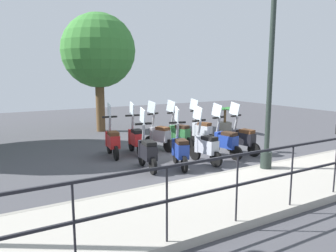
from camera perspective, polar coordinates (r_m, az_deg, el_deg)
name	(u,v)px	position (r m, az deg, el deg)	size (l,w,h in m)	color
ground_plane	(186,156)	(9.64, 3.18, -5.21)	(28.00, 28.00, 0.00)	#424247
promenade_walkway	(269,185)	(7.31, 17.11, -9.81)	(2.20, 20.00, 0.15)	#A39E93
fence_railing	(316,159)	(6.45, 24.30, -5.20)	(0.04, 16.03, 1.07)	black
lamp_post_near	(270,81)	(7.95, 17.33, 7.44)	(0.26, 0.90, 4.63)	#232D28
tree_distant	(98,51)	(13.70, -12.02, 12.64)	(2.96, 2.96, 4.75)	brown
potted_palm	(225,122)	(13.19, 9.86, 0.61)	(1.06, 0.66, 1.05)	slate
scooter_near_0	(243,138)	(9.99, 12.88, -2.08)	(1.22, 0.48, 1.54)	black
scooter_near_1	(225,141)	(9.49, 9.91, -2.57)	(1.23, 0.47, 1.54)	black
scooter_near_2	(206,146)	(8.80, 6.56, -3.44)	(1.23, 0.44, 1.54)	black
scooter_near_3	(180,149)	(8.36, 2.10, -4.06)	(1.20, 0.54, 1.54)	black
scooter_near_4	(147,151)	(8.19, -3.64, -4.36)	(1.23, 0.44, 1.54)	black
scooter_far_0	(201,130)	(11.11, 5.79, -0.74)	(1.21, 0.52, 1.54)	black
scooter_far_1	(179,133)	(10.51, 1.87, -1.28)	(1.20, 0.55, 1.54)	black
scooter_far_2	(159,135)	(10.21, -1.53, -1.59)	(1.20, 0.55, 1.54)	black
scooter_far_3	(136,138)	(9.79, -5.65, -2.11)	(1.23, 0.44, 1.54)	black
scooter_far_4	(112,140)	(9.56, -9.66, -2.48)	(1.23, 0.45, 1.54)	black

